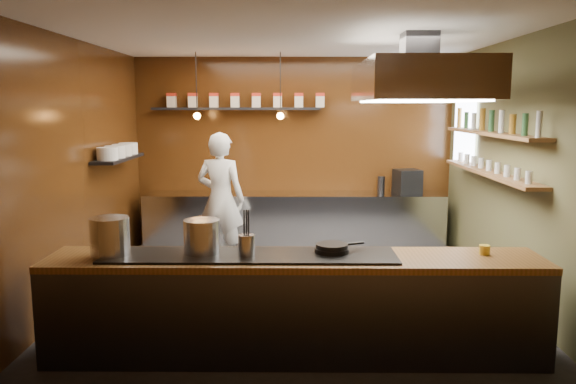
{
  "coord_description": "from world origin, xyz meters",
  "views": [
    {
      "loc": [
        -0.02,
        -6.43,
        2.24
      ],
      "look_at": [
        -0.08,
        0.4,
        1.19
      ],
      "focal_mm": 35.0,
      "sensor_mm": 36.0,
      "label": 1
    }
  ],
  "objects_px": {
    "espresso_machine": "(407,181)",
    "stockpot_large": "(110,236)",
    "extractor_hood": "(418,81)",
    "stockpot_small": "(202,236)",
    "chef": "(221,199)"
  },
  "relations": [
    {
      "from": "extractor_hood",
      "to": "chef",
      "type": "distance_m",
      "value": 3.3
    },
    {
      "from": "stockpot_small",
      "to": "chef",
      "type": "bearing_deg",
      "value": 94.04
    },
    {
      "from": "espresso_machine",
      "to": "stockpot_large",
      "type": "bearing_deg",
      "value": -145.39
    },
    {
      "from": "stockpot_small",
      "to": "extractor_hood",
      "type": "bearing_deg",
      "value": 28.36
    },
    {
      "from": "espresso_machine",
      "to": "chef",
      "type": "bearing_deg",
      "value": -176.18
    },
    {
      "from": "stockpot_large",
      "to": "espresso_machine",
      "type": "bearing_deg",
      "value": 48.58
    },
    {
      "from": "stockpot_small",
      "to": "espresso_machine",
      "type": "height_order",
      "value": "espresso_machine"
    },
    {
      "from": "extractor_hood",
      "to": "stockpot_small",
      "type": "distance_m",
      "value": 2.8
    },
    {
      "from": "extractor_hood",
      "to": "espresso_machine",
      "type": "bearing_deg",
      "value": 80.07
    },
    {
      "from": "espresso_machine",
      "to": "chef",
      "type": "distance_m",
      "value": 2.94
    },
    {
      "from": "stockpot_large",
      "to": "chef",
      "type": "height_order",
      "value": "chef"
    },
    {
      "from": "stockpot_large",
      "to": "espresso_machine",
      "type": "xyz_separation_m",
      "value": [
        3.39,
        3.84,
        -0.02
      ]
    },
    {
      "from": "stockpot_large",
      "to": "chef",
      "type": "xyz_separation_m",
      "value": [
        0.6,
        2.95,
        -0.16
      ]
    },
    {
      "from": "stockpot_large",
      "to": "stockpot_small",
      "type": "distance_m",
      "value": 0.8
    },
    {
      "from": "extractor_hood",
      "to": "stockpot_large",
      "type": "height_order",
      "value": "extractor_hood"
    }
  ]
}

